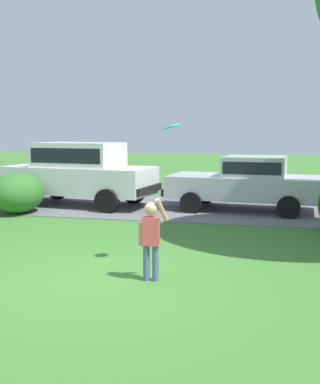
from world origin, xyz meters
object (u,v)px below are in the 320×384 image
(parked_suv, at_px, (79,170))
(child_thrower, at_px, (151,234))
(frisbee, at_px, (172,126))
(parked_sedan, at_px, (247,181))

(parked_suv, bearing_deg, child_thrower, -59.49)
(frisbee, bearing_deg, parked_sedan, 80.49)
(parked_sedan, xyz_separation_m, frisbee, (-0.99, -5.93, 1.50))
(frisbee, bearing_deg, parked_suv, 124.98)
(parked_sedan, xyz_separation_m, child_thrower, (-1.15, -6.73, -0.13))
(child_thrower, distance_m, frisbee, 1.82)
(parked_sedan, relative_size, parked_suv, 0.93)
(child_thrower, bearing_deg, frisbee, 78.73)
(parked_suv, height_order, child_thrower, parked_suv)
(parked_sedan, distance_m, child_thrower, 6.83)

